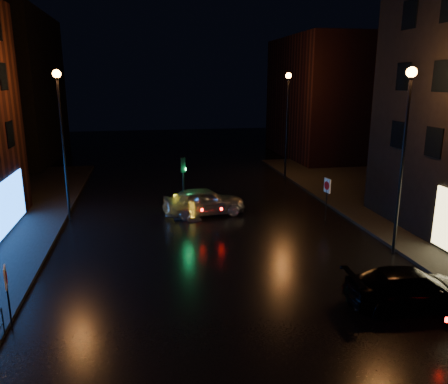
{
  "coord_description": "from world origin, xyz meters",
  "views": [
    {
      "loc": [
        -3.43,
        -11.24,
        7.85
      ],
      "look_at": [
        0.14,
        7.99,
        2.8
      ],
      "focal_mm": 35.0,
      "sensor_mm": 36.0,
      "label": 1
    }
  ],
  "objects_px": {
    "traffic_signal": "(184,205)",
    "bollard_near": "(192,215)",
    "dark_sedan": "(412,288)",
    "road_sign_right": "(327,189)",
    "bollard_far": "(177,209)",
    "silver_hatchback": "(204,201)",
    "road_sign_left": "(6,283)"
  },
  "relations": [
    {
      "from": "bollard_near",
      "to": "bollard_far",
      "type": "xyz_separation_m",
      "value": [
        -0.77,
        1.42,
        0.03
      ]
    },
    {
      "from": "bollard_far",
      "to": "road_sign_right",
      "type": "xyz_separation_m",
      "value": [
        8.25,
        -3.14,
        1.61
      ]
    },
    {
      "from": "bollard_near",
      "to": "bollard_far",
      "type": "distance_m",
      "value": 1.61
    },
    {
      "from": "dark_sedan",
      "to": "road_sign_left",
      "type": "distance_m",
      "value": 13.65
    },
    {
      "from": "dark_sedan",
      "to": "road_sign_right",
      "type": "relative_size",
      "value": 1.91
    },
    {
      "from": "silver_hatchback",
      "to": "road_sign_left",
      "type": "bearing_deg",
      "value": 139.24
    },
    {
      "from": "road_sign_right",
      "to": "traffic_signal",
      "type": "bearing_deg",
      "value": -29.62
    },
    {
      "from": "bollard_far",
      "to": "dark_sedan",
      "type": "bearing_deg",
      "value": -72.92
    },
    {
      "from": "traffic_signal",
      "to": "dark_sedan",
      "type": "relative_size",
      "value": 0.73
    },
    {
      "from": "bollard_near",
      "to": "road_sign_right",
      "type": "distance_m",
      "value": 7.85
    },
    {
      "from": "traffic_signal",
      "to": "bollard_near",
      "type": "relative_size",
      "value": 2.7
    },
    {
      "from": "bollard_far",
      "to": "bollard_near",
      "type": "bearing_deg",
      "value": -74.06
    },
    {
      "from": "dark_sedan",
      "to": "road_sign_right",
      "type": "bearing_deg",
      "value": -1.46
    },
    {
      "from": "bollard_near",
      "to": "road_sign_right",
      "type": "height_order",
      "value": "road_sign_right"
    },
    {
      "from": "traffic_signal",
      "to": "dark_sedan",
      "type": "height_order",
      "value": "traffic_signal"
    },
    {
      "from": "bollard_far",
      "to": "road_sign_left",
      "type": "relative_size",
      "value": 0.67
    },
    {
      "from": "bollard_far",
      "to": "road_sign_right",
      "type": "bearing_deg",
      "value": -33.32
    },
    {
      "from": "road_sign_left",
      "to": "dark_sedan",
      "type": "bearing_deg",
      "value": -17.66
    },
    {
      "from": "road_sign_left",
      "to": "bollard_far",
      "type": "bearing_deg",
      "value": 48.71
    },
    {
      "from": "road_sign_left",
      "to": "road_sign_right",
      "type": "height_order",
      "value": "road_sign_right"
    },
    {
      "from": "dark_sedan",
      "to": "bollard_far",
      "type": "bearing_deg",
      "value": 33.7
    },
    {
      "from": "silver_hatchback",
      "to": "dark_sedan",
      "type": "height_order",
      "value": "silver_hatchback"
    },
    {
      "from": "traffic_signal",
      "to": "silver_hatchback",
      "type": "height_order",
      "value": "traffic_signal"
    },
    {
      "from": "bollard_near",
      "to": "bollard_far",
      "type": "relative_size",
      "value": 0.89
    },
    {
      "from": "silver_hatchback",
      "to": "road_sign_right",
      "type": "height_order",
      "value": "road_sign_right"
    },
    {
      "from": "dark_sedan",
      "to": "bollard_near",
      "type": "xyz_separation_m",
      "value": [
        -6.53,
        11.45,
        -0.47
      ]
    },
    {
      "from": "dark_sedan",
      "to": "bollard_far",
      "type": "height_order",
      "value": "dark_sedan"
    },
    {
      "from": "traffic_signal",
      "to": "road_sign_left",
      "type": "distance_m",
      "value": 13.41
    },
    {
      "from": "bollard_far",
      "to": "road_sign_right",
      "type": "relative_size",
      "value": 0.58
    },
    {
      "from": "silver_hatchback",
      "to": "dark_sedan",
      "type": "bearing_deg",
      "value": -160.37
    },
    {
      "from": "bollard_near",
      "to": "road_sign_left",
      "type": "relative_size",
      "value": 0.59
    },
    {
      "from": "road_sign_left",
      "to": "road_sign_right",
      "type": "relative_size",
      "value": 0.87
    }
  ]
}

